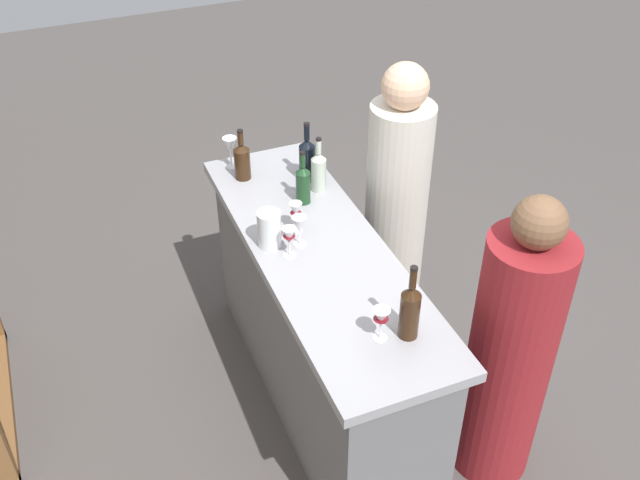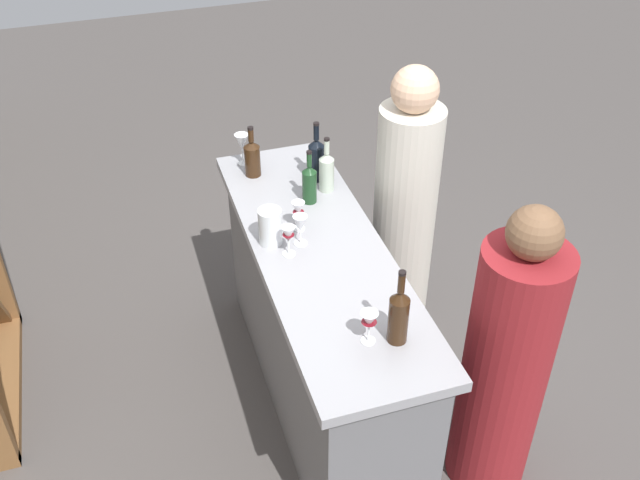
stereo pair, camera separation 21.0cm
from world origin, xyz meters
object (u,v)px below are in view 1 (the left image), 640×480
Objects in this scene: wine_bottle_center_clear_pale at (319,170)px; wine_glass_far_center at (230,146)px; wine_bottle_second_left_olive_green at (303,183)px; wine_glass_near_left at (381,318)px; wine_glass_far_left at (289,237)px; wine_bottle_leftmost_amber_brown at (410,310)px; wine_glass_near_center at (296,212)px; wine_glass_near_right at (299,226)px; water_pitcher at (269,229)px; wine_bottle_rightmost_amber_brown at (242,160)px; person_left_guest at (510,356)px; wine_bottle_second_right_near_black at (307,159)px; person_center_guest at (395,219)px.

wine_glass_far_center is at bearing 42.61° from wine_bottle_center_clear_pale.
wine_bottle_second_left_olive_green reaches higher than wine_glass_near_left.
wine_glass_far_left is at bearing 12.94° from wine_glass_near_left.
wine_bottle_leftmost_amber_brown is 2.28× the size of wine_glass_near_center.
wine_bottle_center_clear_pale reaches higher than wine_glass_near_center.
wine_bottle_center_clear_pale is 0.46m from wine_glass_near_right.
wine_bottle_leftmost_amber_brown is 1.94× the size of water_pitcher.
wine_glass_near_left is (-1.31, -0.14, 0.00)m from wine_bottle_rightmost_amber_brown.
water_pitcher is at bearing -65.62° from person_left_guest.
wine_glass_near_center is 0.99× the size of wine_glass_near_right.
wine_bottle_second_left_olive_green is at bearing 123.56° from wine_bottle_center_clear_pale.
wine_glass_far_center is (0.26, 0.32, 0.00)m from wine_bottle_second_right_near_black.
wine_bottle_second_left_olive_green is 1.61× the size of water_pitcher.
wine_bottle_rightmost_amber_brown reaches higher than wine_glass_near_right.
person_center_guest is at bearing -64.60° from wine_glass_far_left.
wine_glass_far_left reaches higher than wine_glass_near_left.
person_center_guest is at bearing -105.67° from wine_bottle_center_clear_pale.
wine_bottle_rightmost_amber_brown is at bearing 5.92° from wine_glass_near_left.
wine_bottle_second_right_near_black is 2.15× the size of wine_glass_far_left.
wine_glass_far_left is at bearing 5.57° from person_center_guest.
person_left_guest is at bearing -159.62° from wine_bottle_second_right_near_black.
wine_glass_near_right reaches higher than wine_glass_far_left.
wine_glass_near_right is at bearing 156.08° from wine_bottle_second_left_olive_green.
wine_bottle_second_right_near_black is (0.11, 0.02, 0.01)m from wine_bottle_center_clear_pale.
wine_bottle_leftmost_amber_brown is at bearing -169.47° from wine_glass_far_center.
person_center_guest reaches higher than person_left_guest.
person_left_guest reaches higher than wine_bottle_rightmost_amber_brown.
wine_bottle_rightmost_amber_brown is 0.64m from wine_glass_near_right.
person_center_guest is at bearing -73.36° from water_pitcher.
person_center_guest reaches higher than wine_glass_far_left.
wine_glass_near_right is 0.77m from person_center_guest.
wine_bottle_second_left_olive_green is 1.91× the size of wine_glass_near_left.
wine_bottle_second_right_near_black reaches higher than wine_glass_near_center.
wine_glass_near_left is 1.45m from wine_glass_far_center.
person_left_guest is at bearing -152.24° from wine_bottle_second_left_olive_green.
wine_bottle_rightmost_amber_brown is 1.32m from wine_glass_near_left.
wine_glass_near_left is 0.98× the size of wine_glass_far_left.
wine_glass_near_right is at bearing 5.93° from wine_glass_near_left.
person_left_guest is (-0.78, -0.81, -0.38)m from water_pitcher.
wine_bottle_center_clear_pale is at bearing -48.06° from water_pitcher.
wine_bottle_leftmost_amber_brown is 0.72m from wine_glass_near_right.
wine_bottle_rightmost_amber_brown is 0.70m from wine_glass_far_left.
wine_bottle_second_right_near_black is 1.19m from wine_glass_near_left.
wine_bottle_second_right_near_black is at bearing -48.06° from person_center_guest.
wine_bottle_leftmost_amber_brown is 1.14m from person_center_guest.
wine_glass_far_left is 0.86× the size of wine_glass_far_center.
wine_glass_near_center is 1.14m from person_left_guest.
wine_glass_near_right is 0.09m from wine_glass_far_left.
wine_glass_far_center is (0.82, 0.02, 0.02)m from wine_glass_far_left.
wine_bottle_second_right_near_black is at bearing -128.98° from wine_glass_far_center.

